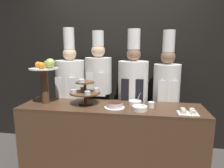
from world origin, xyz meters
The scene contains 13 objects.
wall_back centered at (0.00, 1.13, 1.40)m, with size 10.00×0.06×2.80m.
buffet_counter centered at (0.00, 0.28, 0.43)m, with size 2.19×0.56×0.87m.
tiered_stand centered at (-0.33, 0.31, 1.03)m, with size 0.37×0.37×0.32m.
fruit_pedestal centered at (-0.81, 0.27, 1.24)m, with size 0.35×0.35×0.56m.
cake_round centered at (0.06, 0.22, 0.90)m, with size 0.24×0.24×0.07m.
cup_white centered at (0.48, 0.28, 0.90)m, with size 0.07×0.07×0.07m.
cake_square_tray centered at (0.86, 0.13, 0.89)m, with size 0.21×0.16×0.05m.
serving_bowl_near centered at (0.35, 0.17, 0.89)m, with size 0.17×0.17×0.15m.
serving_bowl_far centered at (0.28, 0.39, 0.89)m, with size 0.16×0.16×0.15m.
chef_left centered at (-0.67, 0.74, 0.94)m, with size 0.42×0.42×1.83m.
chef_center_left centered at (-0.25, 0.74, 0.98)m, with size 0.37×0.37×1.78m.
chef_center_right centered at (0.24, 0.74, 0.95)m, with size 0.41×0.41×1.80m.
chef_right centered at (0.69, 0.74, 0.95)m, with size 0.35×0.35×1.78m.
Camera 1 is at (0.37, -2.00, 1.57)m, focal length 32.00 mm.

